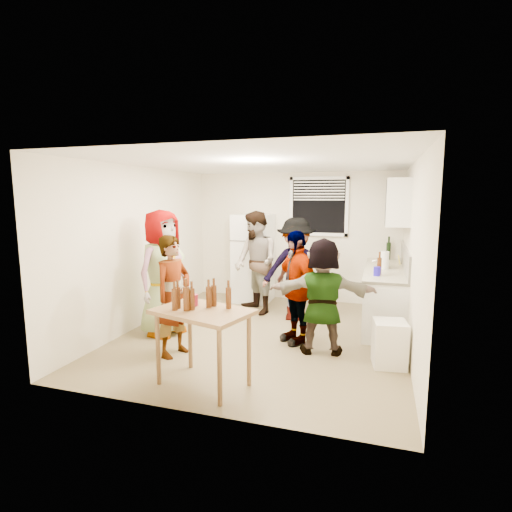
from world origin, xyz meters
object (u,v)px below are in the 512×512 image
(refrigerator, at_px, (253,258))
(trash_bin, at_px, (389,346))
(guest_back_right, at_px, (295,319))
(kettle, at_px, (382,267))
(beer_bottle_counter, at_px, (379,275))
(wine_bottle, at_px, (388,259))
(red_cup, at_px, (194,306))
(blue_cup, at_px, (377,276))
(beer_bottle_table, at_px, (187,311))
(guest_black, at_px, (295,342))
(guest_back_left, at_px, (256,312))
(guest_grey, at_px, (165,333))
(guest_orange, at_px, (321,352))
(serving_table, at_px, (204,384))
(guest_stripe, at_px, (175,354))

(refrigerator, distance_m, trash_bin, 3.56)
(guest_back_right, bearing_deg, refrigerator, 128.93)
(kettle, bearing_deg, beer_bottle_counter, -72.91)
(wine_bottle, relative_size, beer_bottle_counter, 1.25)
(wine_bottle, distance_m, red_cup, 4.26)
(beer_bottle_counter, bearing_deg, kettle, 85.83)
(blue_cup, distance_m, beer_bottle_table, 2.95)
(trash_bin, height_order, guest_black, trash_bin)
(beer_bottle_counter, bearing_deg, guest_back_left, 166.03)
(refrigerator, bearing_deg, guest_grey, -106.98)
(beer_bottle_counter, xyz_separation_m, red_cup, (-1.94, -2.16, -0.06))
(beer_bottle_counter, distance_m, guest_orange, 1.50)
(wine_bottle, xyz_separation_m, serving_table, (-1.93, -3.83, -0.90))
(guest_back_left, bearing_deg, refrigerator, 154.82)
(kettle, bearing_deg, guest_stripe, -116.65)
(blue_cup, xyz_separation_m, serving_table, (-1.75, -2.17, -0.90))
(guest_stripe, distance_m, guest_orange, 1.92)
(trash_bin, height_order, guest_orange, trash_bin)
(guest_back_left, bearing_deg, guest_grey, -79.82)
(refrigerator, relative_size, kettle, 7.34)
(trash_bin, distance_m, serving_table, 2.25)
(trash_bin, xyz_separation_m, guest_black, (-1.25, 0.46, -0.25))
(beer_bottle_table, height_order, guest_black, beer_bottle_table)
(wine_bottle, height_order, guest_stripe, wine_bottle)
(guest_back_left, bearing_deg, guest_orange, -3.37)
(refrigerator, bearing_deg, beer_bottle_table, -83.36)
(guest_grey, distance_m, guest_stripe, 0.86)
(beer_bottle_counter, xyz_separation_m, serving_table, (-1.78, -2.28, -0.90))
(kettle, xyz_separation_m, guest_stripe, (-2.55, -2.30, -0.90))
(kettle, bearing_deg, red_cup, -103.67)
(trash_bin, bearing_deg, beer_bottle_counter, 97.69)
(blue_cup, bearing_deg, serving_table, -128.83)
(guest_orange, bearing_deg, guest_back_left, -56.71)
(refrigerator, bearing_deg, guest_orange, -53.76)
(guest_back_right, distance_m, guest_orange, 1.45)
(serving_table, relative_size, red_cup, 7.97)
(guest_stripe, bearing_deg, wine_bottle, -25.70)
(guest_back_right, bearing_deg, guest_stripe, -129.76)
(serving_table, distance_m, red_cup, 0.87)
(wine_bottle, relative_size, guest_back_right, 0.18)
(guest_grey, xyz_separation_m, guest_stripe, (0.54, -0.67, 0.00))
(blue_cup, relative_size, guest_grey, 0.07)
(guest_grey, distance_m, guest_black, 1.95)
(serving_table, bearing_deg, guest_back_right, 79.85)
(beer_bottle_counter, bearing_deg, guest_black, -147.47)
(guest_orange, bearing_deg, serving_table, 40.77)
(refrigerator, relative_size, beer_bottle_table, 6.68)
(red_cup, bearing_deg, guest_orange, 43.36)
(serving_table, height_order, beer_bottle_table, beer_bottle_table)
(kettle, height_order, blue_cup, kettle)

